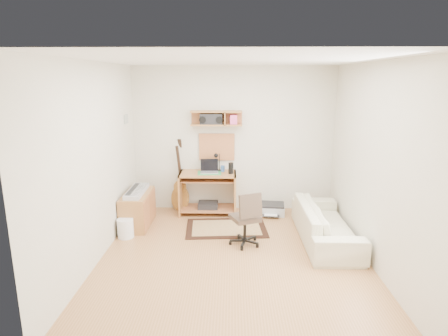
{
  "coord_description": "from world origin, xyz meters",
  "views": [
    {
      "loc": [
        -0.03,
        -4.78,
        2.39
      ],
      "look_at": [
        -0.15,
        1.05,
        1.0
      ],
      "focal_mm": 30.43,
      "sensor_mm": 36.0,
      "label": 1
    }
  ],
  "objects_px": {
    "task_chair": "(245,218)",
    "printer": "(271,209)",
    "cabinet": "(138,209)",
    "desk": "(208,193)",
    "sofa": "(326,217)"
  },
  "relations": [
    {
      "from": "cabinet",
      "to": "sofa",
      "type": "bearing_deg",
      "value": -10.42
    },
    {
      "from": "desk",
      "to": "printer",
      "type": "height_order",
      "value": "desk"
    },
    {
      "from": "task_chair",
      "to": "printer",
      "type": "bearing_deg",
      "value": 44.97
    },
    {
      "from": "task_chair",
      "to": "printer",
      "type": "distance_m",
      "value": 1.43
    },
    {
      "from": "task_chair",
      "to": "cabinet",
      "type": "distance_m",
      "value": 1.9
    },
    {
      "from": "desk",
      "to": "sofa",
      "type": "distance_m",
      "value": 2.16
    },
    {
      "from": "task_chair",
      "to": "printer",
      "type": "relative_size",
      "value": 1.74
    },
    {
      "from": "desk",
      "to": "printer",
      "type": "relative_size",
      "value": 2.09
    },
    {
      "from": "printer",
      "to": "desk",
      "type": "bearing_deg",
      "value": -175.06
    },
    {
      "from": "desk",
      "to": "cabinet",
      "type": "relative_size",
      "value": 1.11
    },
    {
      "from": "sofa",
      "to": "cabinet",
      "type": "bearing_deg",
      "value": 79.58
    },
    {
      "from": "task_chair",
      "to": "sofa",
      "type": "xyz_separation_m",
      "value": [
        1.21,
        0.18,
        -0.05
      ]
    },
    {
      "from": "desk",
      "to": "task_chair",
      "type": "relative_size",
      "value": 1.2
    },
    {
      "from": "desk",
      "to": "task_chair",
      "type": "distance_m",
      "value": 1.46
    },
    {
      "from": "task_chair",
      "to": "printer",
      "type": "xyz_separation_m",
      "value": [
        0.52,
        1.3,
        -0.33
      ]
    }
  ]
}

